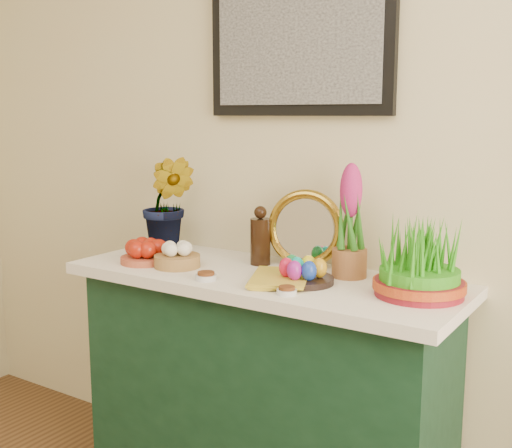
% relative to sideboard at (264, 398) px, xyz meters
% --- Properties ---
extents(sideboard, '(1.30, 0.45, 0.85)m').
position_rel_sideboard_xyz_m(sideboard, '(0.00, 0.00, 0.00)').
color(sideboard, '#133622').
rests_on(sideboard, ground).
extents(tablecloth, '(1.40, 0.55, 0.04)m').
position_rel_sideboard_xyz_m(tablecloth, '(0.00, 0.00, 0.45)').
color(tablecloth, silver).
rests_on(tablecloth, sideboard).
extents(hyacinth_green, '(0.32, 0.30, 0.51)m').
position_rel_sideboard_xyz_m(hyacinth_green, '(-0.52, 0.10, 0.72)').
color(hyacinth_green, '#296F1A').
rests_on(hyacinth_green, tablecloth).
extents(apple_bowl, '(0.21, 0.21, 0.09)m').
position_rel_sideboard_xyz_m(apple_bowl, '(-0.45, -0.11, 0.50)').
color(apple_bowl, '#A94B30').
rests_on(apple_bowl, tablecloth).
extents(garlic_basket, '(0.20, 0.20, 0.09)m').
position_rel_sideboard_xyz_m(garlic_basket, '(-0.31, -0.10, 0.50)').
color(garlic_basket, '#AB7B45').
rests_on(garlic_basket, tablecloth).
extents(vinegar_cruet, '(0.07, 0.07, 0.22)m').
position_rel_sideboard_xyz_m(vinegar_cruet, '(-0.08, 0.10, 0.56)').
color(vinegar_cruet, black).
rests_on(vinegar_cruet, tablecloth).
extents(mirror, '(0.29, 0.12, 0.28)m').
position_rel_sideboard_xyz_m(mirror, '(0.08, 0.15, 0.60)').
color(mirror, '#B9902A').
rests_on(mirror, tablecloth).
extents(book, '(0.25, 0.29, 0.03)m').
position_rel_sideboard_xyz_m(book, '(0.03, -0.12, 0.48)').
color(book, gold).
rests_on(book, tablecloth).
extents(spice_dish_left, '(0.07, 0.07, 0.03)m').
position_rel_sideboard_xyz_m(spice_dish_left, '(-0.11, -0.19, 0.48)').
color(spice_dish_left, silver).
rests_on(spice_dish_left, tablecloth).
extents(spice_dish_right, '(0.06, 0.06, 0.03)m').
position_rel_sideboard_xyz_m(spice_dish_right, '(0.21, -0.19, 0.48)').
color(spice_dish_right, silver).
rests_on(spice_dish_right, tablecloth).
extents(egg_plate, '(0.27, 0.27, 0.09)m').
position_rel_sideboard_xyz_m(egg_plate, '(0.18, -0.05, 0.50)').
color(egg_plate, black).
rests_on(egg_plate, tablecloth).
extents(hyacinth_pink, '(0.12, 0.12, 0.39)m').
position_rel_sideboard_xyz_m(hyacinth_pink, '(0.27, 0.11, 0.64)').
color(hyacinth_pink, '#915A32').
rests_on(hyacinth_pink, tablecloth).
extents(wheatgrass_sabzeh, '(0.28, 0.28, 0.23)m').
position_rel_sideboard_xyz_m(wheatgrass_sabzeh, '(0.55, 0.02, 0.56)').
color(wheatgrass_sabzeh, maroon).
rests_on(wheatgrass_sabzeh, tablecloth).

